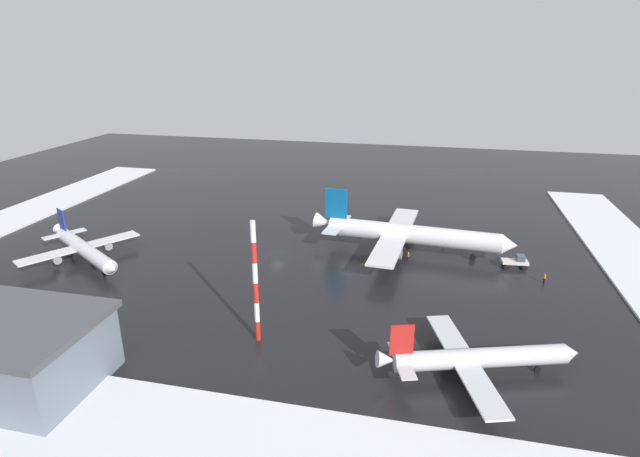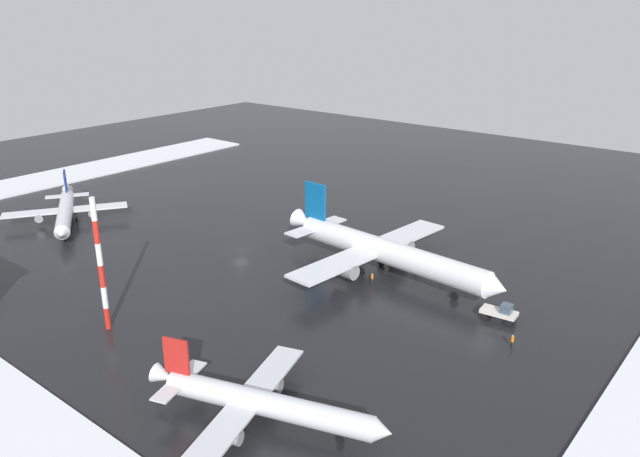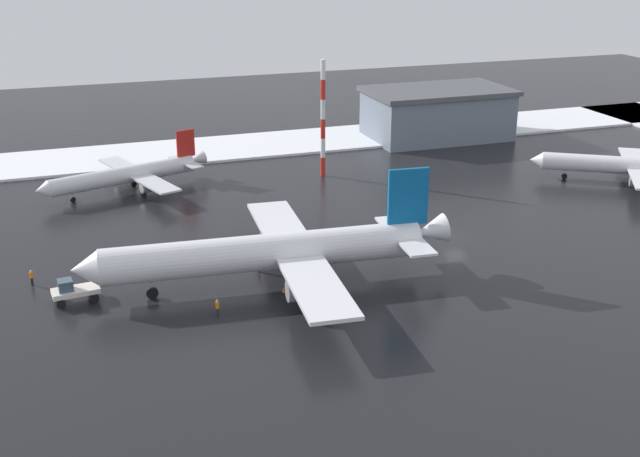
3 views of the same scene
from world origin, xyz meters
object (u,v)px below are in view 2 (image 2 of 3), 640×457
object	(u,v)px
traffic_cone_mid_line	(311,277)
ground_crew_by_nose_gear	(512,341)
airplane_foreground_jet	(65,211)
traffic_cone_near_nose	(373,253)
antenna_mast	(101,265)
ground_crew_beside_wing	(441,270)
ground_crew_near_tug	(372,278)
airplane_distant_tail	(261,403)
traffic_cone_wingtip_side	(387,268)
pushback_tug	(501,312)
airplane_parked_portside	(384,251)

from	to	relation	value
traffic_cone_mid_line	ground_crew_by_nose_gear	bearing A→B (deg)	-0.32
airplane_foreground_jet	traffic_cone_near_nose	xyz separation A→B (m)	(52.84, 23.88, -2.37)
antenna_mast	traffic_cone_near_nose	distance (m)	44.37
airplane_foreground_jet	ground_crew_beside_wing	distance (m)	69.80
ground_crew_by_nose_gear	ground_crew_near_tug	bearing A→B (deg)	129.32
ground_crew_near_tug	airplane_distant_tail	bearing A→B (deg)	-71.36
antenna_mast	ground_crew_beside_wing	bearing A→B (deg)	58.52
traffic_cone_wingtip_side	airplane_foreground_jet	bearing A→B (deg)	-161.17
ground_crew_beside_wing	traffic_cone_wingtip_side	bearing A→B (deg)	-155.41
ground_crew_by_nose_gear	antenna_mast	size ratio (longest dim) A/B	0.10
airplane_foreground_jet	pushback_tug	bearing A→B (deg)	43.51
ground_crew_by_nose_gear	traffic_cone_mid_line	distance (m)	31.47
traffic_cone_near_nose	traffic_cone_wingtip_side	world-z (taller)	same
airplane_foreground_jet	ground_crew_near_tug	world-z (taller)	airplane_foreground_jet
antenna_mast	ground_crew_near_tug	bearing A→B (deg)	59.97
ground_crew_by_nose_gear	airplane_parked_portside	bearing A→B (deg)	120.83
ground_crew_by_nose_gear	antenna_mast	distance (m)	50.82
airplane_foreground_jet	ground_crew_by_nose_gear	world-z (taller)	airplane_foreground_jet
airplane_foreground_jet	pushback_tug	size ratio (longest dim) A/B	4.99
airplane_foreground_jet	traffic_cone_mid_line	bearing A→B (deg)	43.42
antenna_mast	airplane_distant_tail	bearing A→B (deg)	-3.31
airplane_distant_tail	antenna_mast	bearing A→B (deg)	158.89
ground_crew_by_nose_gear	traffic_cone_wingtip_side	xyz separation A→B (m)	(-24.40, 10.20, -0.70)
airplane_parked_portside	ground_crew_by_nose_gear	size ratio (longest dim) A/B	23.02
airplane_parked_portside	airplane_distant_tail	xyz separation A→B (m)	(10.68, -37.71, -1.36)
ground_crew_beside_wing	ground_crew_by_nose_gear	size ratio (longest dim) A/B	1.00
pushback_tug	traffic_cone_mid_line	xyz separation A→B (m)	(-27.55, -5.42, -1.01)
ground_crew_beside_wing	traffic_cone_near_nose	size ratio (longest dim) A/B	3.11
traffic_cone_near_nose	airplane_foreground_jet	bearing A→B (deg)	-155.68
airplane_foreground_jet	traffic_cone_near_nose	size ratio (longest dim) A/B	43.38
airplane_parked_portside	pushback_tug	world-z (taller)	airplane_parked_portside
pushback_tug	traffic_cone_wingtip_side	size ratio (longest dim) A/B	8.70
airplane_foreground_jet	ground_crew_by_nose_gear	bearing A→B (deg)	39.21
ground_crew_by_nose_gear	airplane_distant_tail	bearing A→B (deg)	-154.15
airplane_foreground_jet	ground_crew_by_nose_gear	xyz separation A→B (m)	(82.68, 9.68, -1.67)
airplane_distant_tail	antenna_mast	size ratio (longest dim) A/B	1.43
airplane_distant_tail	traffic_cone_near_nose	size ratio (longest dim) A/B	45.22
airplane_distant_tail	traffic_cone_near_nose	xyz separation A→B (m)	(-16.60, 43.51, -2.23)
ground_crew_beside_wing	ground_crew_near_tug	world-z (taller)	same
ground_crew_beside_wing	traffic_cone_near_nose	distance (m)	13.08
airplane_distant_tail	traffic_cone_mid_line	size ratio (longest dim) A/B	45.22
ground_crew_by_nose_gear	antenna_mast	world-z (taller)	antenna_mast
pushback_tug	ground_crew_near_tug	bearing A→B (deg)	177.96
airplane_foreground_jet	ground_crew_by_nose_gear	size ratio (longest dim) A/B	13.95
airplane_parked_portside	antenna_mast	distance (m)	40.59
ground_crew_beside_wing	ground_crew_by_nose_gear	distance (m)	21.47
pushback_tug	antenna_mast	distance (m)	51.05
airplane_foreground_jet	traffic_cone_near_nose	bearing A→B (deg)	56.85
pushback_tug	airplane_parked_portside	bearing A→B (deg)	166.70
ground_crew_near_tug	traffic_cone_near_nose	xyz separation A→B (m)	(-6.49, 9.72, -0.70)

